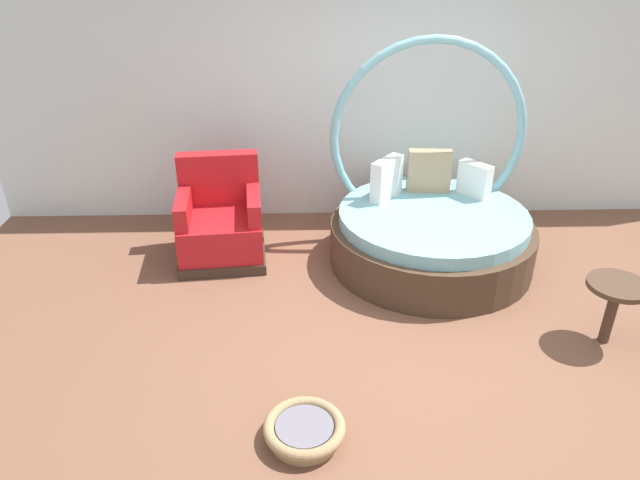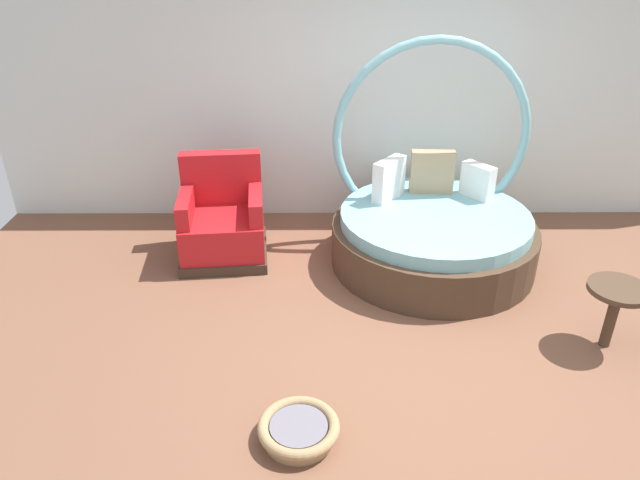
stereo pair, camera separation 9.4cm
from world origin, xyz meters
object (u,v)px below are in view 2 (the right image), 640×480
object	(u,v)px
red_armchair	(223,223)
pet_basket	(299,430)
side_table	(617,298)
round_daybed	(433,224)

from	to	relation	value
red_armchair	pet_basket	size ratio (longest dim) A/B	1.84
pet_basket	side_table	world-z (taller)	side_table
round_daybed	red_armchair	xyz separation A→B (m)	(-1.97, 0.12, -0.04)
pet_basket	red_armchair	bearing A→B (deg)	108.24
red_armchair	round_daybed	bearing A→B (deg)	-3.38
red_armchair	side_table	bearing A→B (deg)	-25.13
round_daybed	pet_basket	size ratio (longest dim) A/B	3.90
round_daybed	side_table	distance (m)	1.73
red_armchair	pet_basket	xyz separation A→B (m)	(0.78, -2.36, -0.26)
red_armchair	pet_basket	distance (m)	2.49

